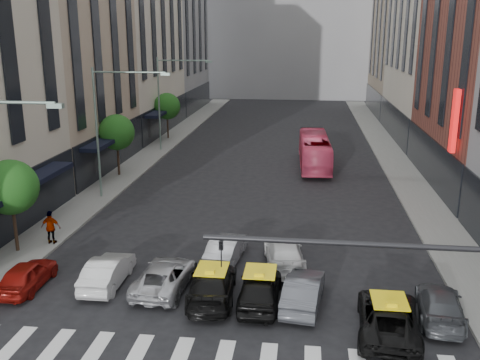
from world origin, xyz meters
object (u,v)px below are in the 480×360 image
(taxi_center, at_px, (260,288))
(taxi_left, at_px, (212,284))
(streetlamp_far, at_px, (168,91))
(car_white_front, at_px, (108,271))
(pedestrian_far, at_px, (51,227))
(streetlamp_mid, at_px, (109,116))
(car_red, at_px, (27,275))
(bus, at_px, (315,151))

(taxi_center, bearing_deg, taxi_left, -4.14)
(taxi_left, bearing_deg, streetlamp_far, -76.74)
(streetlamp_far, height_order, car_white_front, streetlamp_far)
(streetlamp_far, distance_m, taxi_left, 31.68)
(taxi_left, relative_size, pedestrian_far, 2.59)
(streetlamp_mid, xyz_separation_m, taxi_left, (9.46, -13.78, -5.20))
(streetlamp_far, height_order, taxi_left, streetlamp_far)
(car_white_front, bearing_deg, car_red, 12.02)
(car_red, bearing_deg, taxi_center, 178.45)
(streetlamp_far, bearing_deg, bus, -18.86)
(pedestrian_far, bearing_deg, car_white_front, 139.17)
(bus, bearing_deg, streetlamp_mid, 36.02)
(taxi_center, xyz_separation_m, pedestrian_far, (-11.94, 5.08, 0.34))
(car_red, distance_m, pedestrian_far, 5.11)
(streetlamp_mid, bearing_deg, car_red, -86.50)
(streetlamp_mid, relative_size, car_red, 2.36)
(taxi_center, relative_size, bus, 0.42)
(taxi_left, height_order, bus, bus)
(car_red, bearing_deg, taxi_left, 179.33)
(streetlamp_mid, bearing_deg, pedestrian_far, -92.30)
(streetlamp_mid, relative_size, streetlamp_far, 1.00)
(car_white_front, bearing_deg, taxi_left, 170.87)
(bus, bearing_deg, car_red, 59.71)
(bus, relative_size, pedestrian_far, 5.48)
(taxi_center, height_order, pedestrian_far, pedestrian_far)
(streetlamp_mid, xyz_separation_m, car_red, (0.84, -13.81, -5.25))
(car_red, height_order, taxi_left, taxi_left)
(streetlamp_mid, xyz_separation_m, streetlamp_far, (0.00, 16.00, 0.00))
(taxi_center, distance_m, pedestrian_far, 12.98)
(car_red, bearing_deg, bus, -118.93)
(streetlamp_far, height_order, car_red, streetlamp_far)
(car_red, relative_size, pedestrian_far, 2.03)
(streetlamp_mid, height_order, taxi_center, streetlamp_mid)
(streetlamp_far, xyz_separation_m, taxi_center, (11.58, -29.94, -5.16))
(streetlamp_far, relative_size, car_red, 2.36)
(car_red, xyz_separation_m, car_white_front, (3.55, 0.79, 0.03))
(taxi_center, distance_m, bus, 25.24)
(car_red, bearing_deg, streetlamp_far, -89.22)
(streetlamp_far, distance_m, car_white_front, 29.81)
(taxi_left, distance_m, bus, 25.39)
(streetlamp_far, relative_size, pedestrian_far, 4.79)
(bus, bearing_deg, pedestrian_far, 51.84)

